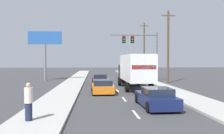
# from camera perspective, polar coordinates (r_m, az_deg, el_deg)

# --- Properties ---
(ground_plane) EXTENTS (140.00, 140.00, 0.00)m
(ground_plane) POSITION_cam_1_polar(r_m,az_deg,el_deg) (30.97, -0.17, -3.81)
(ground_plane) COLOR #3D3D3F
(sidewalk_right) EXTENTS (2.66, 80.00, 0.14)m
(sidewalk_right) POSITION_cam_1_polar(r_m,az_deg,el_deg) (26.86, 11.09, -4.50)
(sidewalk_right) COLOR #B2AFA8
(sidewalk_right) RESTS_ON ground_plane
(sidewalk_left) EXTENTS (2.66, 80.00, 0.14)m
(sidewalk_left) POSITION_cam_1_polar(r_m,az_deg,el_deg) (26.04, -10.17, -4.68)
(sidewalk_left) COLOR #B2AFA8
(sidewalk_left) RESTS_ON ground_plane
(lane_markings) EXTENTS (0.14, 52.00, 0.01)m
(lane_markings) POSITION_cam_1_polar(r_m,az_deg,el_deg) (27.76, 0.31, -4.41)
(lane_markings) COLOR silver
(lane_markings) RESTS_ON ground_plane
(car_maroon) EXTENTS (1.94, 4.58, 1.26)m
(car_maroon) POSITION_cam_1_polar(r_m,az_deg,el_deg) (29.20, -2.94, -3.02)
(car_maroon) COLOR maroon
(car_maroon) RESTS_ON ground_plane
(car_orange) EXTENTS (2.00, 4.06, 1.20)m
(car_orange) POSITION_cam_1_polar(r_m,az_deg,el_deg) (21.14, -2.33, -4.78)
(car_orange) COLOR orange
(car_orange) RESTS_ON ground_plane
(box_truck) EXTENTS (2.64, 8.71, 3.44)m
(box_truck) POSITION_cam_1_polar(r_m,az_deg,el_deg) (24.04, 5.46, -0.57)
(box_truck) COLOR white
(box_truck) RESTS_ON ground_plane
(car_navy) EXTENTS (1.98, 4.25, 1.24)m
(car_navy) POSITION_cam_1_polar(r_m,az_deg,el_deg) (14.98, 10.53, -7.35)
(car_navy) COLOR #141E4C
(car_navy) RESTS_ON ground_plane
(traffic_signal_mast) EXTENTS (6.63, 0.69, 6.88)m
(traffic_signal_mast) POSITION_cam_1_polar(r_m,az_deg,el_deg) (33.58, 6.27, 5.42)
(traffic_signal_mast) COLOR #595B56
(traffic_signal_mast) RESTS_ON ground_plane
(utility_pole_mid) EXTENTS (1.80, 0.28, 9.28)m
(utility_pole_mid) POSITION_cam_1_polar(r_m,az_deg,el_deg) (31.66, 13.29, 4.93)
(utility_pole_mid) COLOR brown
(utility_pole_mid) RESTS_ON ground_plane
(utility_pole_far) EXTENTS (1.80, 0.28, 10.16)m
(utility_pole_far) POSITION_cam_1_polar(r_m,az_deg,el_deg) (46.22, 7.70, 4.41)
(utility_pole_far) COLOR brown
(utility_pole_far) RESTS_ON ground_plane
(roadside_billboard) EXTENTS (4.79, 0.36, 7.11)m
(roadside_billboard) POSITION_cam_1_polar(r_m,az_deg,el_deg) (35.78, -15.76, 5.18)
(roadside_billboard) COLOR slate
(roadside_billboard) RESTS_ON ground_plane
(pedestrian_near_corner) EXTENTS (0.38, 0.38, 1.74)m
(pedestrian_near_corner) POSITION_cam_1_polar(r_m,az_deg,el_deg) (11.55, -19.35, -7.84)
(pedestrian_near_corner) COLOR #1E233F
(pedestrian_near_corner) RESTS_ON sidewalk_left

